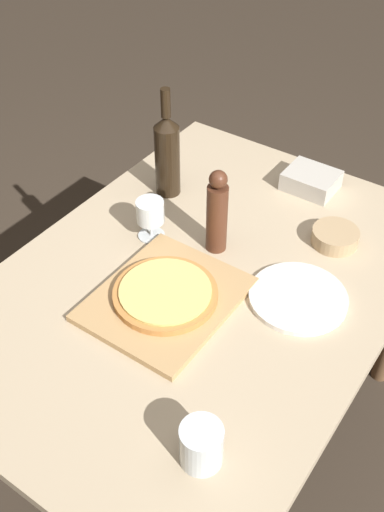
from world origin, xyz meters
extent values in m
plane|color=#382D23|center=(0.00, 0.00, 0.00)|extent=(12.00, 12.00, 0.00)
cube|color=tan|center=(0.00, 0.00, 0.74)|extent=(0.94, 1.33, 0.03)
cylinder|color=brown|center=(-0.41, 0.60, 0.36)|extent=(0.06, 0.06, 0.73)
cube|color=tan|center=(-0.03, -0.12, 0.77)|extent=(0.31, 0.38, 0.02)
cylinder|color=#BC7A3D|center=(-0.03, -0.12, 0.79)|extent=(0.26, 0.26, 0.02)
cylinder|color=#E0C66B|center=(-0.03, -0.12, 0.80)|extent=(0.23, 0.23, 0.01)
cylinder|color=black|center=(-0.30, 0.26, 0.87)|extent=(0.07, 0.07, 0.22)
cone|color=black|center=(-0.30, 0.26, 1.00)|extent=(0.07, 0.07, 0.03)
cylinder|color=black|center=(-0.30, 0.26, 1.06)|extent=(0.03, 0.03, 0.08)
cylinder|color=#4C2819|center=(-0.04, 0.13, 0.86)|extent=(0.06, 0.06, 0.20)
sphere|color=#4C2819|center=(-0.04, 0.13, 0.98)|extent=(0.05, 0.05, 0.05)
cylinder|color=silver|center=(-0.21, 0.07, 0.76)|extent=(0.07, 0.07, 0.00)
cylinder|color=silver|center=(-0.21, 0.07, 0.79)|extent=(0.01, 0.01, 0.05)
cylinder|color=silver|center=(-0.21, 0.07, 0.85)|extent=(0.08, 0.08, 0.06)
cylinder|color=tan|center=(0.22, 0.33, 0.78)|extent=(0.13, 0.13, 0.04)
cylinder|color=silver|center=(0.28, -0.42, 0.81)|extent=(0.09, 0.09, 0.10)
cylinder|color=silver|center=(0.24, 0.08, 0.77)|extent=(0.25, 0.25, 0.01)
cube|color=#BCB7AD|center=(0.05, 0.53, 0.79)|extent=(0.15, 0.13, 0.06)
camera|label=1|loc=(0.62, -0.93, 1.84)|focal=42.00mm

